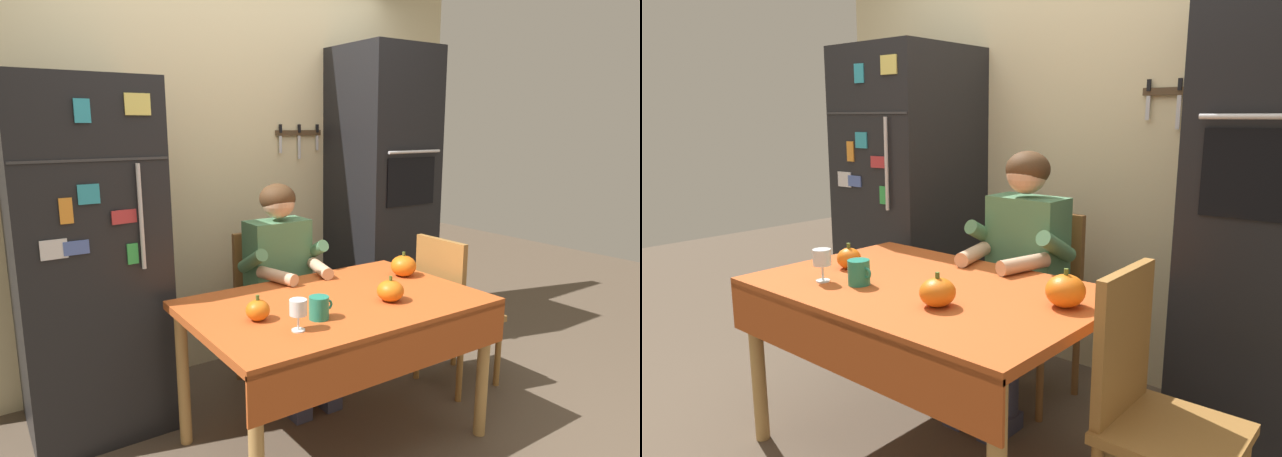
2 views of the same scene
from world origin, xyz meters
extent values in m
cube|color=beige|center=(0.05, 1.35, 1.30)|extent=(3.70, 0.10, 2.60)
cube|color=#4C3823|center=(0.53, 1.29, 1.52)|extent=(0.36, 0.02, 0.04)
cube|color=silver|center=(0.38, 1.28, 1.44)|extent=(0.02, 0.01, 0.12)
cube|color=black|center=(0.38, 1.28, 1.55)|extent=(0.02, 0.01, 0.06)
cube|color=silver|center=(0.53, 1.28, 1.42)|extent=(0.02, 0.01, 0.16)
cube|color=black|center=(0.53, 1.28, 1.55)|extent=(0.02, 0.01, 0.06)
cube|color=silver|center=(0.68, 1.28, 1.45)|extent=(0.02, 0.01, 0.10)
cube|color=black|center=(0.68, 1.28, 1.55)|extent=(0.02, 0.01, 0.06)
cube|color=black|center=(-0.95, 0.96, 0.90)|extent=(0.68, 0.68, 1.80)
cylinder|color=silver|center=(-0.76, 0.60, 1.15)|extent=(0.02, 0.02, 0.50)
cube|color=#333335|center=(-0.95, 0.62, 1.42)|extent=(0.67, 0.01, 0.01)
cube|color=teal|center=(-0.98, 0.61, 1.27)|extent=(0.09, 0.01, 0.09)
cube|color=#E5D666|center=(-0.74, 0.61, 1.67)|extent=(0.12, 0.01, 0.10)
cube|color=green|center=(-0.81, 0.61, 0.98)|extent=(0.05, 0.01, 0.10)
cube|color=silver|center=(-1.14, 0.61, 1.04)|extent=(0.11, 0.01, 0.09)
cube|color=#B73338|center=(-0.84, 0.61, 1.16)|extent=(0.12, 0.02, 0.06)
cube|color=#4C66B7|center=(-1.05, 0.61, 1.04)|extent=(0.11, 0.01, 0.06)
cube|color=orange|center=(-1.08, 0.61, 1.21)|extent=(0.05, 0.01, 0.11)
cube|color=teal|center=(-0.98, 0.61, 1.63)|extent=(0.07, 0.02, 0.10)
cube|color=black|center=(1.05, 1.00, 1.05)|extent=(0.60, 0.60, 2.10)
cube|color=black|center=(1.05, 0.70, 1.20)|extent=(0.42, 0.01, 0.32)
cylinder|color=silver|center=(1.05, 0.67, 1.40)|extent=(0.45, 0.02, 0.02)
cylinder|color=tan|center=(-0.64, -0.29, 0.35)|extent=(0.06, 0.06, 0.70)
cylinder|color=tan|center=(-0.64, 0.49, 0.35)|extent=(0.06, 0.06, 0.70)
cylinder|color=tan|center=(0.64, 0.49, 0.35)|extent=(0.06, 0.06, 0.70)
cube|color=#B24C1E|center=(0.00, 0.10, 0.72)|extent=(1.40, 0.90, 0.04)
cube|color=#B24C1E|center=(0.00, -0.34, 0.62)|extent=(1.40, 0.01, 0.20)
cube|color=brown|center=(0.05, 0.79, 0.43)|extent=(0.40, 0.40, 0.04)
cube|color=brown|center=(0.05, 0.97, 0.69)|extent=(0.36, 0.04, 0.48)
cylinder|color=brown|center=(-0.12, 0.62, 0.21)|extent=(0.04, 0.04, 0.41)
cylinder|color=brown|center=(-0.12, 0.96, 0.21)|extent=(0.04, 0.04, 0.41)
cylinder|color=brown|center=(0.22, 0.62, 0.21)|extent=(0.04, 0.04, 0.41)
cylinder|color=brown|center=(0.22, 0.96, 0.21)|extent=(0.04, 0.04, 0.41)
cube|color=#38384C|center=(-0.05, 0.41, 0.04)|extent=(0.10, 0.22, 0.08)
cube|color=#38384C|center=(0.15, 0.41, 0.04)|extent=(0.10, 0.22, 0.08)
cylinder|color=#38384C|center=(-0.05, 0.47, 0.23)|extent=(0.09, 0.09, 0.38)
cylinder|color=#38384C|center=(0.15, 0.47, 0.23)|extent=(0.09, 0.09, 0.38)
cube|color=#38384C|center=(-0.04, 0.63, 0.50)|extent=(0.12, 0.40, 0.11)
cube|color=#38384C|center=(0.14, 0.63, 0.50)|extent=(0.12, 0.40, 0.11)
cube|color=#4C7F56|center=(0.05, 0.75, 0.79)|extent=(0.36, 0.20, 0.48)
cylinder|color=#4C7F56|center=(-0.15, 0.68, 0.83)|extent=(0.07, 0.26, 0.18)
cylinder|color=#4C7F56|center=(0.25, 0.68, 0.83)|extent=(0.07, 0.26, 0.18)
cylinder|color=#D8A884|center=(-0.09, 0.51, 0.78)|extent=(0.13, 0.27, 0.07)
cylinder|color=#D8A884|center=(0.19, 0.51, 0.78)|extent=(0.13, 0.27, 0.07)
sphere|color=#D8A884|center=(0.05, 0.73, 1.14)|extent=(0.19, 0.19, 0.19)
ellipsoid|color=#472D19|center=(0.05, 0.74, 1.16)|extent=(0.21, 0.21, 0.17)
cube|color=#9E6B33|center=(0.98, 0.17, 0.43)|extent=(0.40, 0.40, 0.04)
cube|color=#9E6B33|center=(0.80, 0.17, 0.69)|extent=(0.04, 0.36, 0.48)
cylinder|color=#9E6B33|center=(0.81, 0.34, 0.21)|extent=(0.04, 0.04, 0.41)
cylinder|color=#237F66|center=(-0.21, -0.07, 0.79)|extent=(0.09, 0.09, 0.10)
torus|color=#237F66|center=(-0.16, -0.07, 0.80)|extent=(0.05, 0.01, 0.05)
cylinder|color=white|center=(-0.36, -0.14, 0.74)|extent=(0.06, 0.06, 0.01)
cylinder|color=white|center=(-0.36, -0.14, 0.78)|extent=(0.01, 0.01, 0.06)
cylinder|color=white|center=(-0.36, -0.14, 0.84)|extent=(0.07, 0.07, 0.07)
ellipsoid|color=orange|center=(0.21, -0.06, 0.79)|extent=(0.13, 0.13, 0.10)
cylinder|color=#4C6023|center=(0.21, -0.06, 0.85)|extent=(0.02, 0.02, 0.02)
ellipsoid|color=orange|center=(-0.44, 0.07, 0.79)|extent=(0.11, 0.11, 0.09)
cylinder|color=#4C6023|center=(-0.44, 0.07, 0.84)|extent=(0.02, 0.02, 0.02)
ellipsoid|color=orange|center=(0.56, 0.22, 0.80)|extent=(0.14, 0.14, 0.12)
cylinder|color=#4C6023|center=(0.56, 0.22, 0.87)|extent=(0.02, 0.02, 0.02)
camera|label=1|loc=(-1.44, -1.89, 1.57)|focal=29.73mm
camera|label=2|loc=(1.50, -1.48, 1.40)|focal=31.80mm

